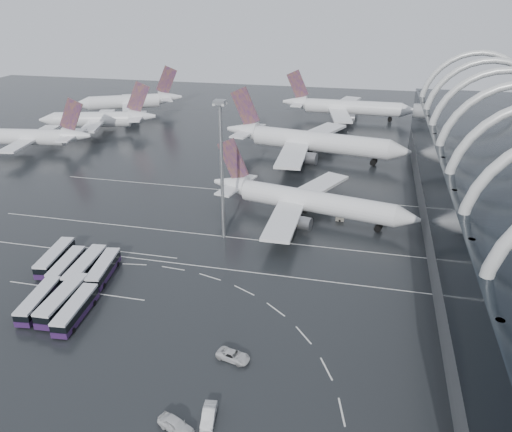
% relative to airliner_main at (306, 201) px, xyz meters
% --- Properties ---
extents(ground, '(420.00, 420.00, 0.00)m').
position_rel_airliner_main_xyz_m(ground, '(-13.27, -26.60, -4.47)').
color(ground, black).
rests_on(ground, ground).
extents(lane_marking_near, '(120.00, 0.25, 0.01)m').
position_rel_airliner_main_xyz_m(lane_marking_near, '(-13.27, -28.60, -4.46)').
color(lane_marking_near, silver).
rests_on(lane_marking_near, ground).
extents(lane_marking_mid, '(120.00, 0.25, 0.01)m').
position_rel_airliner_main_xyz_m(lane_marking_mid, '(-13.27, -14.60, -4.46)').
color(lane_marking_mid, silver).
rests_on(lane_marking_mid, ground).
extents(lane_marking_far, '(120.00, 0.25, 0.01)m').
position_rel_airliner_main_xyz_m(lane_marking_far, '(-13.27, 13.40, -4.46)').
color(lane_marking_far, silver).
rests_on(lane_marking_far, ground).
extents(bus_bay_line_south, '(28.00, 0.25, 0.01)m').
position_rel_airliner_main_xyz_m(bus_bay_line_south, '(-37.27, -42.60, -4.46)').
color(bus_bay_line_south, silver).
rests_on(bus_bay_line_south, ground).
extents(bus_bay_line_north, '(28.00, 0.25, 0.01)m').
position_rel_airliner_main_xyz_m(bus_bay_line_north, '(-37.27, -26.60, -4.46)').
color(bus_bay_line_north, silver).
rests_on(bus_bay_line_north, ground).
extents(airliner_main, '(52.39, 45.22, 17.85)m').
position_rel_airliner_main_xyz_m(airliner_main, '(0.00, 0.00, 0.00)').
color(airliner_main, white).
rests_on(airliner_main, ground).
extents(airliner_gate_b, '(63.09, 56.01, 21.95)m').
position_rel_airliner_main_xyz_m(airliner_gate_b, '(-5.42, 48.85, 1.02)').
color(airliner_gate_b, white).
rests_on(airliner_gate_b, ground).
extents(airliner_gate_c, '(57.08, 52.83, 20.39)m').
position_rel_airliner_main_xyz_m(airliner_gate_c, '(2.15, 106.78, 0.63)').
color(airliner_gate_c, white).
rests_on(airliner_gate_c, ground).
extents(jet_remote_west, '(43.08, 34.81, 18.74)m').
position_rel_airliner_main_xyz_m(jet_remote_west, '(-100.13, 34.62, 0.37)').
color(jet_remote_west, white).
rests_on(jet_remote_west, ground).
extents(jet_remote_mid, '(45.01, 36.54, 19.79)m').
position_rel_airliner_main_xyz_m(jet_remote_mid, '(-90.23, 62.76, 0.64)').
color(jet_remote_mid, white).
rests_on(jet_remote_mid, ground).
extents(jet_remote_far, '(44.78, 36.64, 20.74)m').
position_rel_airliner_main_xyz_m(jet_remote_far, '(-93.13, 96.09, 0.88)').
color(jet_remote_far, white).
rests_on(jet_remote_far, ground).
extents(bus_row_near_a, '(4.68, 13.18, 3.18)m').
position_rel_airliner_main_xyz_m(bus_row_near_a, '(-46.22, -34.90, -2.72)').
color(bus_row_near_a, '#26143F').
rests_on(bus_row_near_a, ground).
extents(bus_row_near_b, '(4.08, 12.25, 2.96)m').
position_rel_airliner_main_xyz_m(bus_row_near_b, '(-42.20, -37.15, -2.84)').
color(bus_row_near_b, '#26143F').
rests_on(bus_row_near_b, ground).
extents(bus_row_near_c, '(4.26, 13.83, 3.35)m').
position_rel_airliner_main_xyz_m(bus_row_near_c, '(-38.04, -37.15, -2.63)').
color(bus_row_near_c, '#26143F').
rests_on(bus_row_near_c, ground).
extents(bus_row_near_d, '(4.74, 12.76, 3.07)m').
position_rel_airliner_main_xyz_m(bus_row_near_d, '(-34.44, -36.68, -2.78)').
color(bus_row_near_d, '#26143F').
rests_on(bus_row_near_d, ground).
extents(bus_row_far_a, '(4.31, 12.38, 2.99)m').
position_rel_airliner_main_xyz_m(bus_row_far_a, '(-40.09, -49.13, -2.83)').
color(bus_row_far_a, '#26143F').
rests_on(bus_row_far_a, ground).
extents(bus_row_far_b, '(3.87, 13.76, 3.35)m').
position_rel_airliner_main_xyz_m(bus_row_far_b, '(-35.93, -48.25, -2.63)').
color(bus_row_far_b, '#26143F').
rests_on(bus_row_far_b, ground).
extents(bus_row_far_c, '(3.99, 12.67, 3.07)m').
position_rel_airliner_main_xyz_m(bus_row_far_c, '(-32.25, -50.14, -2.78)').
color(bus_row_far_c, '#26143F').
rests_on(bus_row_far_c, ground).
extents(van_curve_a, '(5.65, 3.56, 1.46)m').
position_rel_airliner_main_xyz_m(van_curve_a, '(-3.31, -54.24, -3.74)').
color(van_curve_a, silver).
rests_on(van_curve_a, ground).
extents(van_curve_b, '(5.51, 3.84, 1.74)m').
position_rel_airliner_main_xyz_m(van_curve_b, '(-6.83, -68.77, -3.60)').
color(van_curve_b, silver).
rests_on(van_curve_b, ground).
extents(van_curve_c, '(2.39, 4.93, 1.56)m').
position_rel_airliner_main_xyz_m(van_curve_c, '(-3.27, -66.20, -3.69)').
color(van_curve_c, silver).
rests_on(van_curve_c, ground).
extents(floodlight_mast, '(2.38, 2.38, 30.99)m').
position_rel_airliner_main_xyz_m(floodlight_mast, '(-16.55, -14.85, 15.02)').
color(floodlight_mast, gray).
rests_on(floodlight_mast, ground).
extents(gse_cart_belly_b, '(2.02, 1.19, 1.10)m').
position_rel_airliner_main_xyz_m(gse_cart_belly_b, '(8.48, 0.18, -3.92)').
color(gse_cart_belly_b, slate).
rests_on(gse_cart_belly_b, ground).
extents(gse_cart_belly_c, '(2.36, 1.40, 1.29)m').
position_rel_airliner_main_xyz_m(gse_cart_belly_c, '(-2.69, -11.79, -3.83)').
color(gse_cart_belly_c, gold).
rests_on(gse_cart_belly_c, ground).
extents(gse_cart_belly_d, '(2.32, 1.37, 1.26)m').
position_rel_airliner_main_xyz_m(gse_cart_belly_d, '(18.53, 1.80, -3.84)').
color(gse_cart_belly_d, slate).
rests_on(gse_cart_belly_d, ground).
extents(gse_cart_belly_e, '(2.36, 1.40, 1.29)m').
position_rel_airliner_main_xyz_m(gse_cart_belly_e, '(6.65, 9.49, -3.82)').
color(gse_cart_belly_e, gold).
rests_on(gse_cart_belly_e, ground).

